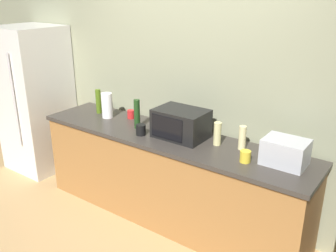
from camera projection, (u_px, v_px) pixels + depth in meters
ground_plane at (144, 236)px, 3.56m from camera, size 8.00×8.00×0.00m
back_wall at (192, 81)px, 3.70m from camera, size 6.40×0.10×2.70m
counter_run at (168, 177)px, 3.71m from camera, size 2.84×0.64×0.90m
refrigerator at (35, 100)px, 4.67m from camera, size 0.72×0.73×1.80m
microwave at (181, 124)px, 3.48m from camera, size 0.48×0.35×0.27m
toaster_oven at (285, 152)px, 2.95m from camera, size 0.34×0.26×0.21m
paper_towel_roll at (107, 105)px, 4.00m from camera, size 0.12×0.12×0.27m
bottle_hand_soap at (242, 138)px, 3.23m from camera, size 0.06×0.06×0.21m
bottle_olive_oil at (98, 101)px, 4.14m from camera, size 0.06×0.06×0.27m
bottle_vinegar at (217, 134)px, 3.32m from camera, size 0.07×0.07×0.21m
bottle_wine at (137, 114)px, 3.69m from camera, size 0.06×0.06×0.30m
mug_red at (131, 114)px, 4.00m from camera, size 0.08×0.08×0.09m
mug_yellow at (245, 156)px, 3.01m from camera, size 0.09×0.09×0.10m
mug_black at (141, 130)px, 3.56m from camera, size 0.09×0.09×0.10m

